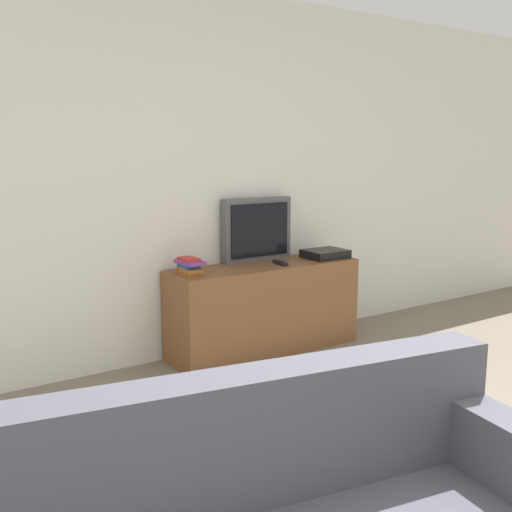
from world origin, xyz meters
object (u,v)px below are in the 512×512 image
(tv_stand, at_px, (264,308))
(set_top_box, at_px, (325,254))
(television, at_px, (257,229))
(book_stack, at_px, (189,266))
(remote_on_stand, at_px, (280,263))

(tv_stand, distance_m, set_top_box, 0.67)
(set_top_box, bearing_deg, television, 158.91)
(tv_stand, xyz_separation_m, book_stack, (-0.62, 0.00, 0.38))
(television, relative_size, remote_on_stand, 3.46)
(television, relative_size, book_stack, 2.52)
(tv_stand, height_order, television, television)
(remote_on_stand, bearing_deg, set_top_box, 3.77)
(book_stack, bearing_deg, remote_on_stand, -4.88)
(television, distance_m, set_top_box, 0.59)
(television, height_order, remote_on_stand, television)
(tv_stand, bearing_deg, television, 74.78)
(book_stack, xyz_separation_m, remote_on_stand, (0.72, -0.06, -0.04))
(set_top_box, bearing_deg, tv_stand, 177.26)
(set_top_box, bearing_deg, book_stack, 178.48)
(television, bearing_deg, book_stack, -165.91)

